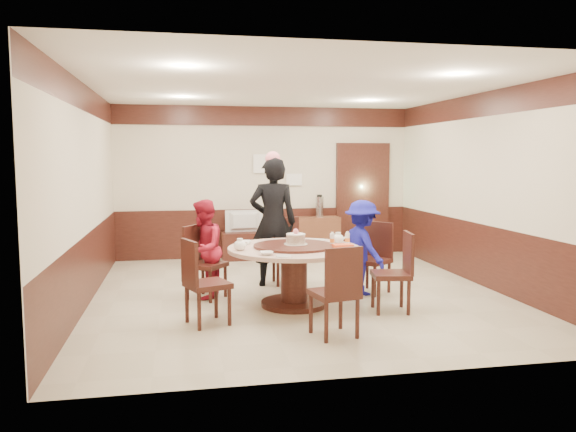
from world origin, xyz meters
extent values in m
plane|color=#C0B799|center=(0.00, 0.00, 0.00)|extent=(6.00, 6.00, 0.00)
plane|color=white|center=(0.00, 0.00, 2.80)|extent=(6.00, 6.00, 0.00)
cube|color=beige|center=(0.00, 3.00, 1.40)|extent=(5.50, 0.04, 2.80)
cube|color=beige|center=(0.00, -3.00, 1.40)|extent=(5.50, 0.04, 2.80)
cube|color=beige|center=(-2.75, 0.00, 1.40)|extent=(0.04, 6.00, 2.80)
cube|color=beige|center=(2.75, 0.00, 1.40)|extent=(0.04, 6.00, 2.80)
cube|color=#371611|center=(0.00, 0.00, 0.45)|extent=(5.50, 6.00, 0.90)
cube|color=#371611|center=(0.00, 0.00, 2.62)|extent=(5.50, 6.00, 0.35)
cube|color=#371611|center=(1.90, 2.95, 1.05)|extent=(1.05, 0.08, 2.18)
cube|color=#8AD58E|center=(1.90, 2.97, 1.05)|extent=(0.88, 0.02, 2.05)
cylinder|color=#371611|center=(-0.18, -0.62, 0.03)|extent=(0.83, 0.83, 0.06)
cylinder|color=#371611|center=(-0.18, -0.62, 0.35)|extent=(0.33, 0.33, 0.65)
cylinder|color=#CCA594|center=(-0.18, -0.62, 0.72)|extent=(1.66, 1.66, 0.05)
cylinder|color=#371611|center=(-0.18, -0.62, 0.77)|extent=(1.01, 1.01, 0.03)
cube|color=#371611|center=(1.00, -0.15, 0.45)|extent=(0.62, 0.62, 0.06)
cube|color=#371611|center=(1.17, -0.02, 0.72)|extent=(0.29, 0.36, 0.50)
cube|color=#371611|center=(1.00, -0.15, 0.21)|extent=(0.36, 0.36, 0.42)
cube|color=#371611|center=(-0.02, 0.63, 0.45)|extent=(0.44, 0.44, 0.06)
cube|color=#371611|center=(-0.02, 0.84, 0.72)|extent=(0.42, 0.04, 0.50)
cube|color=#371611|center=(-0.02, 0.63, 0.21)|extent=(0.36, 0.36, 0.42)
cube|color=#371611|center=(-1.25, -0.04, 0.45)|extent=(0.62, 0.62, 0.06)
cube|color=#371611|center=(-1.42, 0.09, 0.72)|extent=(0.28, 0.36, 0.50)
cube|color=#371611|center=(-1.25, -0.04, 0.21)|extent=(0.36, 0.36, 0.42)
cube|color=#371611|center=(-1.29, -1.20, 0.45)|extent=(0.57, 0.57, 0.06)
cube|color=#371611|center=(-1.48, -1.28, 0.72)|extent=(0.19, 0.41, 0.50)
cube|color=#371611|center=(-1.29, -1.20, 0.21)|extent=(0.36, 0.36, 0.42)
cube|color=#371611|center=(-0.01, -1.87, 0.45)|extent=(0.52, 0.52, 0.06)
cube|color=#371611|center=(0.04, -2.08, 0.72)|extent=(0.42, 0.13, 0.50)
cube|color=#371611|center=(-0.01, -1.87, 0.21)|extent=(0.36, 0.36, 0.42)
cube|color=#371611|center=(0.92, -1.09, 0.45)|extent=(0.50, 0.50, 0.06)
cube|color=#371611|center=(1.13, -1.13, 0.72)|extent=(0.11, 0.42, 0.50)
cube|color=#371611|center=(0.92, -1.09, 0.21)|extent=(0.36, 0.36, 0.42)
imported|color=black|center=(-0.25, 0.56, 0.93)|extent=(0.73, 0.53, 1.87)
imported|color=#A3152A|center=(-1.28, 0.00, 0.66)|extent=(0.62, 0.73, 1.32)
imported|color=#161690|center=(0.85, -0.20, 0.65)|extent=(0.72, 0.94, 1.29)
cylinder|color=white|center=(-0.15, -0.60, 0.79)|extent=(0.30, 0.30, 0.01)
cylinder|color=tan|center=(-0.15, -0.60, 0.85)|extent=(0.24, 0.24, 0.11)
cylinder|color=white|center=(-0.15, -0.60, 0.91)|extent=(0.24, 0.24, 0.01)
sphere|color=#EB6F7D|center=(-0.15, -0.60, 0.95)|extent=(0.07, 0.07, 0.07)
ellipsoid|color=white|center=(-0.87, -0.73, 0.81)|extent=(0.17, 0.15, 0.13)
ellipsoid|color=white|center=(0.45, -0.42, 0.81)|extent=(0.17, 0.15, 0.13)
imported|color=white|center=(-0.75, -0.24, 0.77)|extent=(0.17, 0.17, 0.04)
imported|color=white|center=(0.20, -1.19, 0.77)|extent=(0.12, 0.12, 0.04)
imported|color=white|center=(-0.60, -1.12, 0.77)|extent=(0.16, 0.16, 0.04)
imported|color=white|center=(0.44, -0.81, 0.77)|extent=(0.14, 0.14, 0.04)
imported|color=white|center=(-0.86, -0.56, 0.77)|extent=(0.13, 0.13, 0.03)
imported|color=white|center=(0.00, -0.05, 0.77)|extent=(0.12, 0.12, 0.04)
cylinder|color=white|center=(-0.43, -1.27, 0.76)|extent=(0.18, 0.18, 0.01)
cylinder|color=white|center=(0.27, -0.12, 0.76)|extent=(0.18, 0.18, 0.01)
cube|color=white|center=(0.37, -0.91, 0.76)|extent=(0.30, 0.20, 0.02)
cube|color=#E14419|center=(0.37, -0.91, 0.79)|extent=(0.24, 0.15, 0.04)
cylinder|color=white|center=(0.31, -0.62, 0.83)|extent=(0.06, 0.06, 0.16)
cylinder|color=white|center=(0.52, -0.61, 0.83)|extent=(0.06, 0.06, 0.16)
cube|color=#371611|center=(-0.42, 2.75, 0.25)|extent=(0.85, 0.45, 0.50)
imported|color=gray|center=(-0.42, 2.75, 0.70)|extent=(0.70, 0.13, 0.40)
cube|color=brown|center=(0.97, 2.78, 0.38)|extent=(0.80, 0.40, 0.75)
cylinder|color=silver|center=(1.00, 2.78, 0.94)|extent=(0.15, 0.15, 0.38)
cube|color=white|center=(-0.10, 2.96, 1.75)|extent=(0.25, 0.00, 0.35)
cube|color=white|center=(0.55, 2.96, 1.45)|extent=(0.30, 0.00, 0.22)
camera|label=1|loc=(-1.56, -7.42, 1.87)|focal=35.00mm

